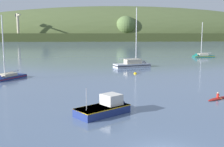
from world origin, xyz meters
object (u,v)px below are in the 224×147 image
(sailboat_near_mooring, at_px, (136,66))
(canoe_with_paddler, at_px, (218,98))
(fishing_boat_moored, at_px, (107,109))
(mooring_buoy_midchannel, at_px, (135,74))
(sailboat_midwater_white, at_px, (200,57))
(sailboat_far_left, at_px, (4,79))
(dockside_crane, at_px, (18,28))

(sailboat_near_mooring, relative_size, canoe_with_paddler, 4.17)
(fishing_boat_moored, bearing_deg, mooring_buoy_midchannel, 38.46)
(sailboat_midwater_white, xyz_separation_m, fishing_boat_moored, (-30.97, -59.49, 0.29))
(sailboat_near_mooring, distance_m, sailboat_far_left, 29.54)
(sailboat_midwater_white, relative_size, fishing_boat_moored, 1.96)
(sailboat_midwater_white, bearing_deg, sailboat_near_mooring, 38.96)
(fishing_boat_moored, bearing_deg, dockside_crane, 69.47)
(dockside_crane, height_order, sailboat_far_left, dockside_crane)
(sailboat_near_mooring, relative_size, sailboat_far_left, 1.20)
(sailboat_midwater_white, xyz_separation_m, canoe_with_paddler, (-17.10, -54.09, -0.08))
(fishing_boat_moored, height_order, mooring_buoy_midchannel, fishing_boat_moored)
(sailboat_midwater_white, distance_m, fishing_boat_moored, 67.07)
(sailboat_far_left, relative_size, canoe_with_paddler, 3.47)
(sailboat_near_mooring, relative_size, fishing_boat_moored, 2.38)
(sailboat_near_mooring, relative_size, sailboat_midwater_white, 1.21)
(sailboat_near_mooring, xyz_separation_m, canoe_with_paddler, (6.13, -31.40, -0.22))
(canoe_with_paddler, bearing_deg, fishing_boat_moored, -12.07)
(sailboat_far_left, height_order, mooring_buoy_midchannel, sailboat_far_left)
(fishing_boat_moored, relative_size, canoe_with_paddler, 1.75)
(sailboat_far_left, distance_m, canoe_with_paddler, 34.60)
(dockside_crane, height_order, sailboat_near_mooring, dockside_crane)
(sailboat_midwater_white, bearing_deg, dockside_crane, -60.12)
(dockside_crane, bearing_deg, sailboat_near_mooring, 0.08)
(dockside_crane, height_order, mooring_buoy_midchannel, dockside_crane)
(sailboat_near_mooring, height_order, sailboat_midwater_white, sailboat_near_mooring)
(canoe_with_paddler, bearing_deg, sailboat_far_left, -59.80)
(dockside_crane, xyz_separation_m, mooring_buoy_midchannel, (66.18, -161.80, -9.97))
(sailboat_midwater_white, bearing_deg, sailboat_far_left, 33.46)
(fishing_boat_moored, xyz_separation_m, canoe_with_paddler, (13.87, 5.40, -0.37))
(dockside_crane, height_order, fishing_boat_moored, dockside_crane)
(sailboat_far_left, bearing_deg, canoe_with_paddler, 92.19)
(sailboat_midwater_white, xyz_separation_m, sailboat_far_left, (-48.08, -38.67, -0.07))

